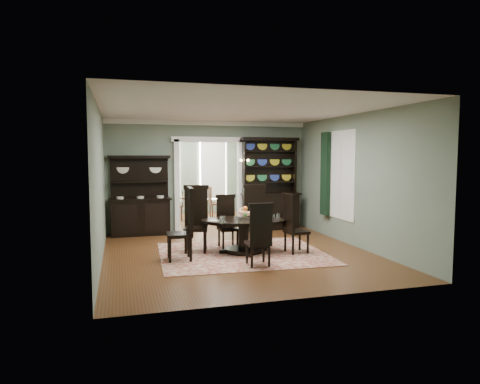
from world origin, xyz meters
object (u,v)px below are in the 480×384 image
Objects in this scene: dining_table at (244,229)px; welsh_dresser at (270,196)px; sideboard at (140,207)px; parlor_table at (191,205)px.

dining_table is 3.10m from welsh_dresser.
sideboard reaches higher than parlor_table.
welsh_dresser reaches higher than dining_table.
welsh_dresser is 2.92m from parlor_table.
welsh_dresser is (1.55, 2.65, 0.43)m from dining_table.
welsh_dresser is 3.22× the size of parlor_table.
parlor_table is at bearing 130.31° from welsh_dresser.
welsh_dresser is (3.56, -0.04, 0.21)m from sideboard.
parlor_table is at bearing 105.94° from dining_table.
sideboard reaches higher than dining_table.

